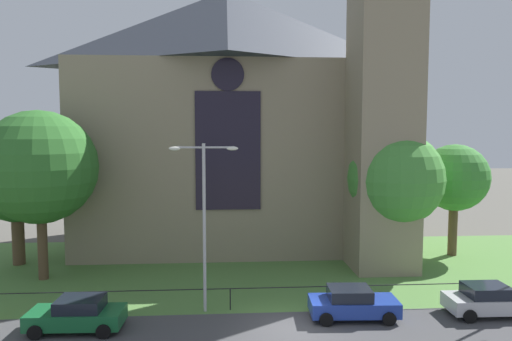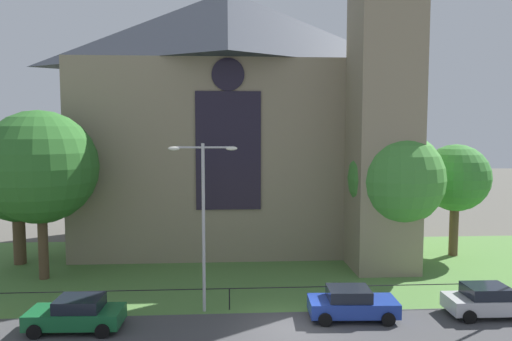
{
  "view_description": "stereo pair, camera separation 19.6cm",
  "coord_description": "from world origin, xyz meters",
  "px_view_note": "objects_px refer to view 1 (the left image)",
  "views": [
    {
      "loc": [
        -3.07,
        -20.59,
        9.0
      ],
      "look_at": [
        -1.12,
        8.0,
        6.62
      ],
      "focal_mm": 32.91,
      "sensor_mm": 36.0,
      "label": 1
    },
    {
      "loc": [
        -2.87,
        -20.6,
        9.0
      ],
      "look_at": [
        -1.12,
        8.0,
        6.62
      ],
      "focal_mm": 32.91,
      "sensor_mm": 36.0,
      "label": 2
    }
  ],
  "objects_px": {
    "tree_right_far": "(454,178)",
    "tree_left_far": "(16,190)",
    "parked_car_green": "(77,314)",
    "church_building": "(237,115)",
    "tree_right_near": "(396,179)",
    "tree_left_near": "(40,167)",
    "parked_car_blue": "(352,303)",
    "parked_car_silver": "(489,300)",
    "streetlamp_near": "(204,206)"
  },
  "relations": [
    {
      "from": "tree_right_near",
      "to": "tree_left_far",
      "type": "distance_m",
      "value": 25.2
    },
    {
      "from": "church_building",
      "to": "parked_car_green",
      "type": "relative_size",
      "value": 6.1
    },
    {
      "from": "tree_left_far",
      "to": "parked_car_silver",
      "type": "height_order",
      "value": "tree_left_far"
    },
    {
      "from": "tree_right_near",
      "to": "streetlamp_near",
      "type": "height_order",
      "value": "tree_right_near"
    },
    {
      "from": "church_building",
      "to": "tree_right_near",
      "type": "xyz_separation_m",
      "value": [
        10.04,
        -7.63,
        -4.35
      ]
    },
    {
      "from": "tree_right_far",
      "to": "parked_car_silver",
      "type": "xyz_separation_m",
      "value": [
        -3.64,
        -11.03,
        -4.9
      ]
    },
    {
      "from": "parked_car_blue",
      "to": "parked_car_silver",
      "type": "relative_size",
      "value": 1.01
    },
    {
      "from": "church_building",
      "to": "parked_car_green",
      "type": "distance_m",
      "value": 20.18
    },
    {
      "from": "tree_left_far",
      "to": "church_building",
      "type": "bearing_deg",
      "value": 17.93
    },
    {
      "from": "tree_right_far",
      "to": "tree_right_near",
      "type": "bearing_deg",
      "value": -150.7
    },
    {
      "from": "parked_car_silver",
      "to": "tree_right_far",
      "type": "bearing_deg",
      "value": 72.72
    },
    {
      "from": "tree_right_near",
      "to": "tree_left_near",
      "type": "distance_m",
      "value": 22.17
    },
    {
      "from": "tree_right_far",
      "to": "tree_left_near",
      "type": "relative_size",
      "value": 0.79
    },
    {
      "from": "tree_right_near",
      "to": "tree_left_near",
      "type": "height_order",
      "value": "tree_left_near"
    },
    {
      "from": "streetlamp_near",
      "to": "parked_car_blue",
      "type": "height_order",
      "value": "streetlamp_near"
    },
    {
      "from": "tree_left_near",
      "to": "church_building",
      "type": "bearing_deg",
      "value": 34.39
    },
    {
      "from": "parked_car_green",
      "to": "streetlamp_near",
      "type": "bearing_deg",
      "value": -159.67
    },
    {
      "from": "tree_right_far",
      "to": "streetlamp_near",
      "type": "distance_m",
      "value": 20.05
    },
    {
      "from": "church_building",
      "to": "tree_left_near",
      "type": "distance_m",
      "value": 15.06
    },
    {
      "from": "church_building",
      "to": "tree_left_near",
      "type": "relative_size",
      "value": 2.53
    },
    {
      "from": "parked_car_silver",
      "to": "tree_left_far",
      "type": "bearing_deg",
      "value": 159.3
    },
    {
      "from": "parked_car_green",
      "to": "parked_car_silver",
      "type": "height_order",
      "value": "same"
    },
    {
      "from": "tree_right_near",
      "to": "parked_car_silver",
      "type": "height_order",
      "value": "tree_right_near"
    },
    {
      "from": "tree_left_far",
      "to": "parked_car_green",
      "type": "height_order",
      "value": "tree_left_far"
    },
    {
      "from": "tree_right_far",
      "to": "streetlamp_near",
      "type": "bearing_deg",
      "value": -151.34
    },
    {
      "from": "tree_right_far",
      "to": "tree_left_near",
      "type": "height_order",
      "value": "tree_left_near"
    },
    {
      "from": "church_building",
      "to": "tree_left_far",
      "type": "bearing_deg",
      "value": -162.07
    },
    {
      "from": "tree_left_near",
      "to": "tree_right_far",
      "type": "bearing_deg",
      "value": 7.73
    },
    {
      "from": "tree_right_far",
      "to": "tree_left_far",
      "type": "bearing_deg",
      "value": -179.39
    },
    {
      "from": "parked_car_green",
      "to": "parked_car_silver",
      "type": "distance_m",
      "value": 19.63
    },
    {
      "from": "parked_car_green",
      "to": "tree_left_far",
      "type": "bearing_deg",
      "value": -54.92
    },
    {
      "from": "tree_left_near",
      "to": "parked_car_green",
      "type": "xyz_separation_m",
      "value": [
        4.39,
        -7.75,
        -6.12
      ]
    },
    {
      "from": "church_building",
      "to": "parked_car_green",
      "type": "bearing_deg",
      "value": -115.7
    },
    {
      "from": "streetlamp_near",
      "to": "parked_car_silver",
      "type": "bearing_deg",
      "value": -5.79
    },
    {
      "from": "tree_right_far",
      "to": "parked_car_silver",
      "type": "distance_m",
      "value": 12.61
    },
    {
      "from": "tree_left_far",
      "to": "parked_car_green",
      "type": "xyz_separation_m",
      "value": [
        7.28,
        -11.18,
        -4.35
      ]
    },
    {
      "from": "parked_car_silver",
      "to": "parked_car_blue",
      "type": "bearing_deg",
      "value": -179.42
    },
    {
      "from": "tree_right_near",
      "to": "parked_car_green",
      "type": "height_order",
      "value": "tree_right_near"
    },
    {
      "from": "parked_car_green",
      "to": "parked_car_silver",
      "type": "relative_size",
      "value": 1.01
    },
    {
      "from": "tree_right_far",
      "to": "parked_car_silver",
      "type": "relative_size",
      "value": 1.92
    },
    {
      "from": "tree_left_far",
      "to": "parked_car_blue",
      "type": "xyz_separation_m",
      "value": [
        20.1,
        -10.66,
        -4.35
      ]
    },
    {
      "from": "tree_left_far",
      "to": "parked_car_blue",
      "type": "relative_size",
      "value": 1.73
    },
    {
      "from": "parked_car_blue",
      "to": "parked_car_silver",
      "type": "bearing_deg",
      "value": 2.29
    },
    {
      "from": "tree_right_near",
      "to": "parked_car_green",
      "type": "distance_m",
      "value": 20.31
    },
    {
      "from": "tree_right_far",
      "to": "parked_car_green",
      "type": "relative_size",
      "value": 1.9
    },
    {
      "from": "church_building",
      "to": "parked_car_silver",
      "type": "height_order",
      "value": "church_building"
    },
    {
      "from": "tree_left_near",
      "to": "parked_car_blue",
      "type": "xyz_separation_m",
      "value": [
        17.2,
        -7.23,
        -6.12
      ]
    },
    {
      "from": "church_building",
      "to": "tree_left_far",
      "type": "xyz_separation_m",
      "value": [
        -15.0,
        -4.85,
        -5.18
      ]
    },
    {
      "from": "tree_left_near",
      "to": "streetlamp_near",
      "type": "distance_m",
      "value": 11.75
    },
    {
      "from": "tree_right_near",
      "to": "tree_left_near",
      "type": "bearing_deg",
      "value": -178.3
    }
  ]
}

